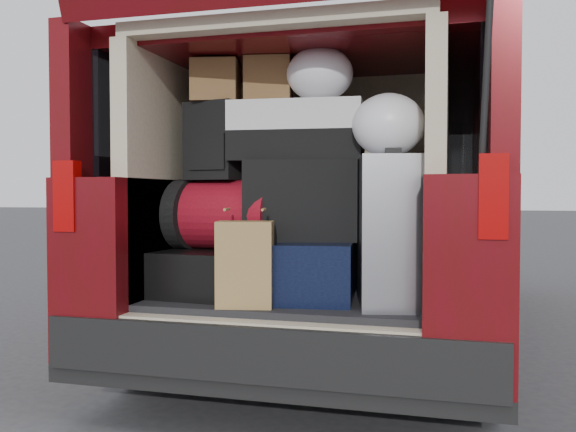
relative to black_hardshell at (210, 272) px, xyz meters
name	(u,v)px	position (x,y,z in m)	size (l,w,h in m)	color
ground	(283,424)	(0.40, -0.13, -0.66)	(80.00, 80.00, 0.00)	#333335
minivan	(350,210)	(0.40, 1.72, 0.25)	(1.90, 5.35, 2.77)	black
load_floor	(298,348)	(0.40, 0.14, -0.38)	(1.24, 1.05, 0.55)	black
black_hardshell	(210,272)	(0.00, 0.00, 0.00)	(0.39, 0.53, 0.21)	black
navy_hardshell	(301,269)	(0.44, 0.02, 0.03)	(0.49, 0.60, 0.26)	black
silver_roller	(391,231)	(0.87, -0.09, 0.21)	(0.27, 0.43, 0.64)	silver
kraft_bag	(245,264)	(0.28, -0.28, 0.08)	(0.24, 0.15, 0.36)	olive
red_duffel	(228,215)	(0.08, 0.05, 0.27)	(0.51, 0.33, 0.33)	maroon
black_soft_case	(301,201)	(0.44, 0.05, 0.34)	(0.51, 0.31, 0.37)	black
backpack	(214,141)	(0.01, 0.03, 0.63)	(0.26, 0.16, 0.37)	black
twotone_duffel	(297,132)	(0.41, 0.08, 0.66)	(0.62, 0.32, 0.28)	silver
grocery_sack_lower	(216,82)	(0.02, 0.03, 0.91)	(0.22, 0.18, 0.20)	brown
grocery_sack_upper	(269,82)	(0.27, 0.09, 0.91)	(0.22, 0.18, 0.22)	brown
plastic_bag_center	(320,74)	(0.53, 0.05, 0.93)	(0.31, 0.29, 0.25)	white
plastic_bag_right	(388,125)	(0.86, -0.09, 0.67)	(0.31, 0.29, 0.27)	white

